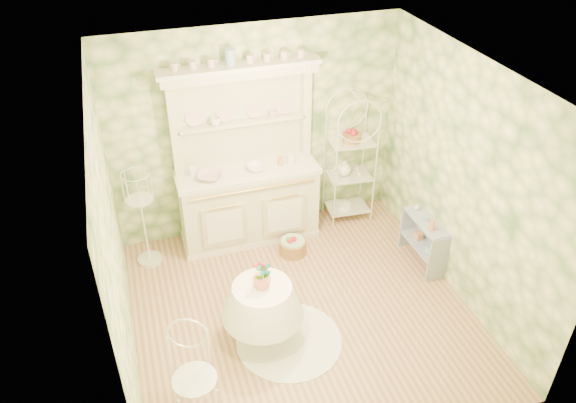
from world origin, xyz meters
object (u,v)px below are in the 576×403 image
object	(u,v)px
bakers_rack	(350,164)
cafe_chair	(195,382)
round_table	(263,313)
floor_basket	(293,247)
kitchen_dresser	(247,160)
birdcage_stand	(141,210)
side_shelf	(423,242)

from	to	relation	value
bakers_rack	cafe_chair	distance (m)	3.56
round_table	cafe_chair	size ratio (longest dim) A/B	0.87
cafe_chair	floor_basket	xyz separation A→B (m)	(1.54, 1.94, -0.31)
round_table	bakers_rack	bearing A→B (deg)	46.96
kitchen_dresser	birdcage_stand	distance (m)	1.37
kitchen_dresser	round_table	bearing A→B (deg)	-99.80
bakers_rack	birdcage_stand	distance (m)	2.70
bakers_rack	side_shelf	world-z (taller)	bakers_rack
bakers_rack	side_shelf	distance (m)	1.39
kitchen_dresser	bakers_rack	world-z (taller)	kitchen_dresser
cafe_chair	birdcage_stand	size ratio (longest dim) A/B	0.54
round_table	cafe_chair	distance (m)	1.06
kitchen_dresser	floor_basket	bearing A→B (deg)	-50.16
side_shelf	floor_basket	bearing A→B (deg)	152.24
kitchen_dresser	cafe_chair	distance (m)	2.79
kitchen_dresser	side_shelf	xyz separation A→B (m)	(1.88, -1.14, -0.84)
floor_basket	round_table	bearing A→B (deg)	-120.15
kitchen_dresser	birdcage_stand	size ratio (longest dim) A/B	1.51
round_table	floor_basket	world-z (taller)	round_table
bakers_rack	birdcage_stand	bearing A→B (deg)	-171.96
cafe_chair	floor_basket	size ratio (longest dim) A/B	2.74
bakers_rack	cafe_chair	world-z (taller)	bakers_rack
kitchen_dresser	side_shelf	world-z (taller)	kitchen_dresser
kitchen_dresser	round_table	distance (m)	1.96
bakers_rack	round_table	world-z (taller)	bakers_rack
round_table	side_shelf	bearing A→B (deg)	15.91
round_table	kitchen_dresser	bearing A→B (deg)	80.20
kitchen_dresser	bakers_rack	xyz separation A→B (m)	(1.38, 0.04, -0.32)
side_shelf	cafe_chair	size ratio (longest dim) A/B	0.86
side_shelf	floor_basket	world-z (taller)	side_shelf
round_table	cafe_chair	bearing A→B (deg)	-139.57
side_shelf	cafe_chair	world-z (taller)	cafe_chair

